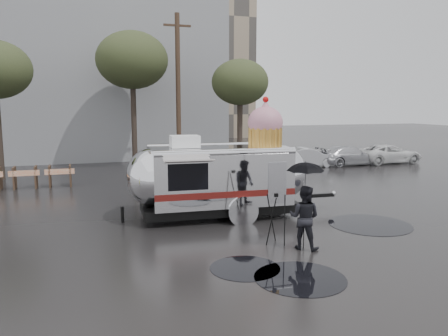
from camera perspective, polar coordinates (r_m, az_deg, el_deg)
name	(u,v)px	position (r m, az deg, el deg)	size (l,w,h in m)	color
ground	(198,241)	(12.52, -3.36, -9.45)	(120.00, 120.00, 0.00)	black
puddles	(314,241)	(12.75, 11.72, -9.27)	(7.28, 8.03, 0.01)	black
grey_building	(65,68)	(35.65, -20.10, 12.16)	(22.00, 12.00, 13.00)	slate
utility_pole	(178,90)	(26.13, -6.00, 10.05)	(1.60, 0.28, 9.00)	#473323
tree_mid	(132,61)	(26.82, -11.90, 13.56)	(4.20, 4.20, 8.03)	#382D26
tree_right	(240,83)	(26.16, 2.11, 11.05)	(3.36, 3.36, 6.42)	#382D26
barricade_row	(25,177)	(21.90, -24.53, -1.08)	(4.30, 0.80, 1.00)	#473323
parked_cars	(332,154)	(27.97, 13.98, 1.73)	(13.20, 1.90, 1.50)	silver
airstream_trailer	(221,174)	(14.85, -0.37, -0.81)	(7.73, 3.06, 4.16)	silver
person_right	(304,217)	(11.81, 10.44, -6.36)	(0.82, 0.46, 1.71)	black
umbrella_black	(305,176)	(11.58, 10.58, -1.08)	(1.20, 1.20, 2.36)	black
tripod	(276,214)	(12.08, 6.79, -6.04)	(0.59, 0.54, 1.44)	black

